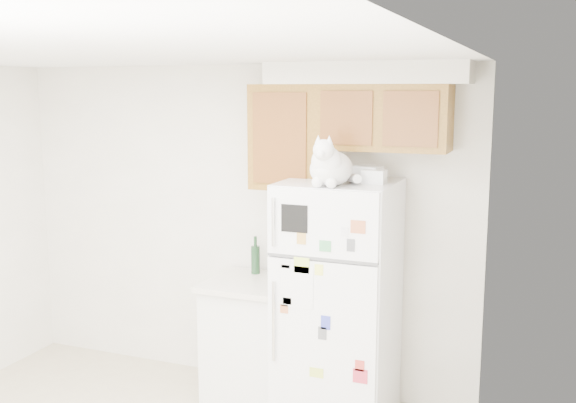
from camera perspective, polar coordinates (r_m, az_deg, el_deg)
The scene contains 8 objects.
room_shell at distance 3.72m, azimuth -14.44°, elevation -0.78°, with size 3.84×4.04×2.52m.
refrigerator at distance 4.75m, azimuth 4.22°, elevation -8.50°, with size 0.76×0.78×1.70m.
base_counter at distance 5.18m, azimuth -3.04°, elevation -11.50°, with size 0.64×0.64×0.92m.
cat at distance 4.33m, azimuth 3.58°, elevation 2.99°, with size 0.33×0.48×0.34m.
storage_box_back at distance 4.61m, azimuth 6.77°, elevation 2.38°, with size 0.18×0.13×0.10m, color white.
storage_box_front at distance 4.48m, azimuth 7.30°, elevation 2.10°, with size 0.15×0.11×0.09m, color white.
bottle_green at distance 5.16m, azimuth -2.77°, elevation -4.54°, with size 0.07×0.07×0.29m, color #19381E, non-canonical shape.
bottle_amber at distance 5.04m, azimuth -1.31°, elevation -4.66°, with size 0.08×0.08×0.33m, color #593814, non-canonical shape.
Camera 1 is at (2.28, -2.71, 2.32)m, focal length 42.00 mm.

